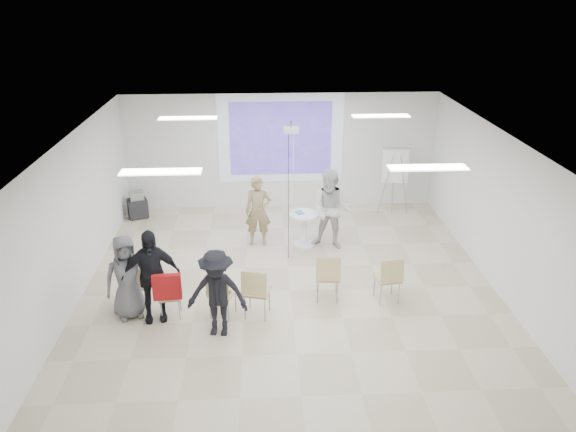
{
  "coord_description": "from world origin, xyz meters",
  "views": [
    {
      "loc": [
        -0.52,
        -9.47,
        5.58
      ],
      "look_at": [
        0.0,
        0.8,
        1.25
      ],
      "focal_mm": 35.0,
      "sensor_mm": 36.0,
      "label": 1
    }
  ],
  "objects_px": {
    "player_left": "(258,207)",
    "chair_right_inner": "(328,274)",
    "chair_left_mid": "(170,294)",
    "av_cart": "(138,206)",
    "chair_left_inner": "(221,291)",
    "pedestal_table": "(304,227)",
    "chair_right_far": "(389,276)",
    "laptop": "(223,291)",
    "audience_left": "(150,269)",
    "flipchart_easel": "(395,165)",
    "audience_mid": "(217,288)",
    "player_right": "(331,206)",
    "audience_outer": "(126,272)",
    "chair_center": "(256,289)",
    "chair_far_left": "(132,285)"
  },
  "relations": [
    {
      "from": "chair_left_mid",
      "to": "av_cart",
      "type": "distance_m",
      "value": 4.92
    },
    {
      "from": "flipchart_easel",
      "to": "chair_left_mid",
      "type": "bearing_deg",
      "value": -131.4
    },
    {
      "from": "chair_far_left",
      "to": "av_cart",
      "type": "relative_size",
      "value": 1.16
    },
    {
      "from": "pedestal_table",
      "to": "audience_left",
      "type": "xyz_separation_m",
      "value": [
        -2.88,
        -2.83,
        0.53
      ]
    },
    {
      "from": "chair_left_inner",
      "to": "av_cart",
      "type": "relative_size",
      "value": 1.28
    },
    {
      "from": "audience_left",
      "to": "audience_outer",
      "type": "xyz_separation_m",
      "value": [
        -0.45,
        0.11,
        -0.11
      ]
    },
    {
      "from": "chair_right_far",
      "to": "pedestal_table",
      "type": "bearing_deg",
      "value": 110.49
    },
    {
      "from": "pedestal_table",
      "to": "audience_left",
      "type": "height_order",
      "value": "audience_left"
    },
    {
      "from": "chair_center",
      "to": "chair_right_far",
      "type": "relative_size",
      "value": 1.03
    },
    {
      "from": "chair_right_far",
      "to": "audience_left",
      "type": "bearing_deg",
      "value": 176.01
    },
    {
      "from": "pedestal_table",
      "to": "av_cart",
      "type": "height_order",
      "value": "pedestal_table"
    },
    {
      "from": "chair_right_far",
      "to": "audience_mid",
      "type": "distance_m",
      "value": 3.22
    },
    {
      "from": "audience_mid",
      "to": "audience_outer",
      "type": "relative_size",
      "value": 1.01
    },
    {
      "from": "chair_left_mid",
      "to": "chair_right_far",
      "type": "relative_size",
      "value": 0.88
    },
    {
      "from": "chair_far_left",
      "to": "audience_mid",
      "type": "height_order",
      "value": "audience_mid"
    },
    {
      "from": "chair_right_inner",
      "to": "audience_mid",
      "type": "distance_m",
      "value": 2.21
    },
    {
      "from": "chair_left_mid",
      "to": "player_left",
      "type": "bearing_deg",
      "value": 58.42
    },
    {
      "from": "av_cart",
      "to": "laptop",
      "type": "bearing_deg",
      "value": -84.29
    },
    {
      "from": "pedestal_table",
      "to": "chair_right_far",
      "type": "height_order",
      "value": "chair_right_far"
    },
    {
      "from": "chair_left_inner",
      "to": "chair_right_inner",
      "type": "height_order",
      "value": "chair_right_inner"
    },
    {
      "from": "audience_left",
      "to": "chair_right_far",
      "type": "bearing_deg",
      "value": -5.39
    },
    {
      "from": "chair_left_inner",
      "to": "chair_right_inner",
      "type": "relative_size",
      "value": 0.94
    },
    {
      "from": "chair_left_inner",
      "to": "audience_mid",
      "type": "relative_size",
      "value": 0.51
    },
    {
      "from": "audience_outer",
      "to": "flipchart_easel",
      "type": "height_order",
      "value": "flipchart_easel"
    },
    {
      "from": "laptop",
      "to": "audience_left",
      "type": "bearing_deg",
      "value": 22.82
    },
    {
      "from": "chair_far_left",
      "to": "audience_outer",
      "type": "bearing_deg",
      "value": -112.45
    },
    {
      "from": "player_left",
      "to": "chair_center",
      "type": "relative_size",
      "value": 1.89
    },
    {
      "from": "chair_left_inner",
      "to": "audience_outer",
      "type": "xyz_separation_m",
      "value": [
        -1.64,
        0.14,
        0.34
      ]
    },
    {
      "from": "chair_left_mid",
      "to": "chair_left_inner",
      "type": "relative_size",
      "value": 0.91
    },
    {
      "from": "chair_left_mid",
      "to": "pedestal_table",
      "type": "bearing_deg",
      "value": 43.64
    },
    {
      "from": "audience_mid",
      "to": "chair_right_inner",
      "type": "bearing_deg",
      "value": 33.49
    },
    {
      "from": "chair_right_inner",
      "to": "laptop",
      "type": "relative_size",
      "value": 2.9
    },
    {
      "from": "audience_mid",
      "to": "audience_outer",
      "type": "distance_m",
      "value": 1.74
    },
    {
      "from": "pedestal_table",
      "to": "audience_mid",
      "type": "distance_m",
      "value": 3.79
    },
    {
      "from": "chair_right_inner",
      "to": "chair_left_inner",
      "type": "bearing_deg",
      "value": -161.78
    },
    {
      "from": "player_left",
      "to": "av_cart",
      "type": "bearing_deg",
      "value": 151.67
    },
    {
      "from": "audience_mid",
      "to": "av_cart",
      "type": "bearing_deg",
      "value": 122.07
    },
    {
      "from": "laptop",
      "to": "av_cart",
      "type": "relative_size",
      "value": 0.47
    },
    {
      "from": "chair_right_far",
      "to": "audience_mid",
      "type": "height_order",
      "value": "audience_mid"
    },
    {
      "from": "player_left",
      "to": "laptop",
      "type": "xyz_separation_m",
      "value": [
        -0.64,
        -2.92,
        -0.43
      ]
    },
    {
      "from": "chair_far_left",
      "to": "laptop",
      "type": "distance_m",
      "value": 1.69
    },
    {
      "from": "chair_far_left",
      "to": "audience_mid",
      "type": "distance_m",
      "value": 1.88
    },
    {
      "from": "chair_left_mid",
      "to": "audience_mid",
      "type": "bearing_deg",
      "value": -34.12
    },
    {
      "from": "chair_right_inner",
      "to": "laptop",
      "type": "bearing_deg",
      "value": -164.26
    },
    {
      "from": "chair_right_inner",
      "to": "audience_outer",
      "type": "xyz_separation_m",
      "value": [
        -3.59,
        -0.32,
        0.31
      ]
    },
    {
      "from": "chair_center",
      "to": "flipchart_easel",
      "type": "height_order",
      "value": "flipchart_easel"
    },
    {
      "from": "player_left",
      "to": "chair_right_inner",
      "type": "relative_size",
      "value": 1.91
    },
    {
      "from": "pedestal_table",
      "to": "flipchart_easel",
      "type": "xyz_separation_m",
      "value": [
        2.41,
        1.75,
        0.86
      ]
    },
    {
      "from": "player_right",
      "to": "audience_outer",
      "type": "bearing_deg",
      "value": -126.33
    },
    {
      "from": "chair_right_inner",
      "to": "flipchart_easel",
      "type": "relative_size",
      "value": 0.54
    }
  ]
}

